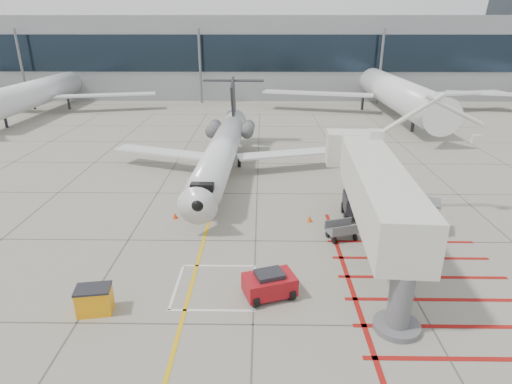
{
  "coord_description": "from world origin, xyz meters",
  "views": [
    {
      "loc": [
        0.36,
        -19.71,
        12.63
      ],
      "look_at": [
        0.0,
        6.0,
        2.5
      ],
      "focal_mm": 30.0,
      "sensor_mm": 36.0,
      "label": 1
    }
  ],
  "objects_px": {
    "regional_jet": "(218,143)",
    "jet_bridge": "(379,202)",
    "pushback_tug": "(269,283)",
    "spill_bin": "(94,300)"
  },
  "relations": [
    {
      "from": "regional_jet",
      "to": "jet_bridge",
      "type": "relative_size",
      "value": 1.53
    },
    {
      "from": "pushback_tug",
      "to": "spill_bin",
      "type": "relative_size",
      "value": 1.6
    },
    {
      "from": "regional_jet",
      "to": "pushback_tug",
      "type": "distance_m",
      "value": 16.75
    },
    {
      "from": "regional_jet",
      "to": "pushback_tug",
      "type": "bearing_deg",
      "value": -73.85
    },
    {
      "from": "pushback_tug",
      "to": "spill_bin",
      "type": "xyz_separation_m",
      "value": [
        -8.17,
        -1.38,
        -0.05
      ]
    },
    {
      "from": "jet_bridge",
      "to": "spill_bin",
      "type": "relative_size",
      "value": 11.57
    },
    {
      "from": "regional_jet",
      "to": "jet_bridge",
      "type": "height_order",
      "value": "regional_jet"
    },
    {
      "from": "regional_jet",
      "to": "pushback_tug",
      "type": "height_order",
      "value": "regional_jet"
    },
    {
      "from": "jet_bridge",
      "to": "pushback_tug",
      "type": "distance_m",
      "value": 7.61
    },
    {
      "from": "pushback_tug",
      "to": "spill_bin",
      "type": "distance_m",
      "value": 8.29
    }
  ]
}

